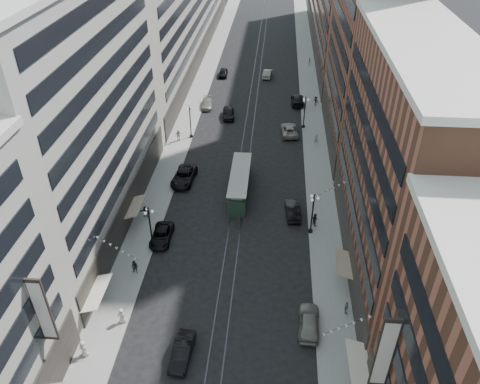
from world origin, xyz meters
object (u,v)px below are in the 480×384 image
(car_4, at_px, (309,322))
(pedestrian_extra_1, at_px, (310,62))
(car_2, at_px, (162,235))
(car_13, at_px, (229,113))
(car_8, at_px, (207,104))
(lamppost_se_far, at_px, (312,212))
(lamppost_sw_mid, at_px, (190,121))
(pedestrian_7, at_px, (315,219))
(pedestrian_1, at_px, (122,316))
(pedestrian_5, at_px, (145,212))
(car_7, at_px, (184,176))
(lamppost_sw_far, at_px, (150,226))
(car_14, at_px, (267,74))
(car_12, at_px, (297,100))
(lamppost_se_mid, at_px, (305,111))
(car_5, at_px, (182,351))
(pedestrian_9, at_px, (316,101))
(pedestrian_8, at_px, (316,138))
(pedestrian_6, at_px, (178,135))
(car_10, at_px, (293,210))
(pedestrian_2, at_px, (135,267))
(car_9, at_px, (223,73))
(car_11, at_px, (289,130))
(pedestrian_4, at_px, (346,307))
(streetcar, at_px, (240,184))

(car_4, xyz_separation_m, pedestrian_extra_1, (3.16, 73.22, 0.16))
(car_2, distance_m, car_13, 34.09)
(car_8, distance_m, car_13, 5.99)
(lamppost_se_far, relative_size, car_4, 1.13)
(lamppost_sw_mid, xyz_separation_m, pedestrian_7, (18.94, -21.58, -2.11))
(pedestrian_1, relative_size, pedestrian_5, 1.13)
(car_7, bearing_deg, lamppost_sw_far, -89.75)
(car_14, bearing_deg, car_12, 119.69)
(pedestrian_1, bearing_deg, pedestrian_extra_1, -119.64)
(lamppost_sw_mid, distance_m, lamppost_se_mid, 19.07)
(car_2, relative_size, car_13, 1.00)
(car_5, xyz_separation_m, pedestrian_9, (14.74, 55.72, 0.28))
(car_14, xyz_separation_m, pedestrian_8, (8.63, -28.69, 0.16))
(car_2, relative_size, pedestrian_extra_1, 2.91)
(pedestrian_6, bearing_deg, pedestrian_1, 70.66)
(car_10, height_order, pedestrian_9, pedestrian_9)
(pedestrian_8, bearing_deg, car_5, 59.82)
(car_2, xyz_separation_m, car_14, (10.77, 53.96, 0.12))
(lamppost_se_far, distance_m, car_4, 14.55)
(pedestrian_1, distance_m, pedestrian_6, 36.95)
(lamppost_se_mid, relative_size, car_14, 1.13)
(car_8, xyz_separation_m, car_14, (10.63, 16.10, 0.11))
(lamppost_sw_mid, xyz_separation_m, car_13, (5.33, 8.06, -2.26))
(pedestrian_7, bearing_deg, car_14, -28.61)
(car_4, bearing_deg, car_13, -72.38)
(car_4, bearing_deg, car_8, -68.90)
(lamppost_sw_far, height_order, car_5, lamppost_sw_far)
(pedestrian_2, xyz_separation_m, car_14, (12.39, 59.76, -0.17))
(car_14, bearing_deg, car_9, 5.49)
(car_11, bearing_deg, pedestrian_extra_1, -102.91)
(pedestrian_9, bearing_deg, pedestrian_8, -72.51)
(car_2, relative_size, pedestrian_4, 3.10)
(pedestrian_8, bearing_deg, pedestrian_7, 75.25)
(car_7, relative_size, pedestrian_extra_1, 3.53)
(car_11, distance_m, car_12, 12.49)
(car_13, height_order, pedestrian_extra_1, pedestrian_extra_1)
(car_5, bearing_deg, car_13, 94.61)
(car_2, bearing_deg, pedestrian_9, 63.04)
(car_4, bearing_deg, lamppost_se_far, -90.69)
(car_10, height_order, car_11, car_10)
(lamppost_se_mid, bearing_deg, car_13, 166.83)
(lamppost_sw_mid, bearing_deg, car_10, -50.32)
(lamppost_sw_far, xyz_separation_m, lamppost_se_far, (18.40, 4.00, 0.00))
(car_4, xyz_separation_m, pedestrian_5, (-19.79, 15.73, 0.08))
(pedestrian_1, distance_m, pedestrian_4, 21.77)
(car_4, distance_m, pedestrian_1, 17.92)
(pedestrian_2, relative_size, car_13, 0.33)
(car_12, bearing_deg, pedestrian_5, 60.49)
(car_13, height_order, car_14, car_13)
(streetcar, relative_size, car_5, 2.46)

